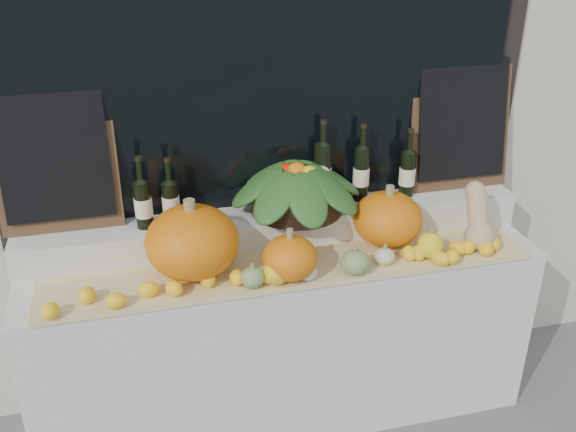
{
  "coord_description": "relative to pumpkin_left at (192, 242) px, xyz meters",
  "views": [
    {
      "loc": [
        -0.58,
        -0.88,
        2.33
      ],
      "look_at": [
        0.0,
        1.45,
        1.12
      ],
      "focal_mm": 40.0,
      "sensor_mm": 36.0,
      "label": 1
    }
  ],
  "objects": [
    {
      "name": "pumpkin_right",
      "position": [
        0.88,
        0.05,
        -0.03
      ],
      "size": [
        0.39,
        0.39,
        0.24
      ],
      "primitive_type": "ellipsoid",
      "rotation": [
        0.0,
        0.0,
        -0.27
      ],
      "color": "orange",
      "rests_on": "straw_bedding"
    },
    {
      "name": "display_sill",
      "position": [
        0.41,
        0.08,
        -0.62
      ],
      "size": [
        2.3,
        0.55,
        0.88
      ],
      "primitive_type": "cube",
      "color": "silver",
      "rests_on": "ground"
    },
    {
      "name": "produce_bowl",
      "position": [
        0.5,
        0.22,
        0.1
      ],
      "size": [
        0.64,
        0.64,
        0.24
      ],
      "color": "black",
      "rests_on": "rear_tier"
    },
    {
      "name": "rear_tier",
      "position": [
        0.41,
        0.23,
        -0.1
      ],
      "size": [
        2.3,
        0.25,
        0.16
      ],
      "primitive_type": "cube",
      "color": "silver",
      "rests_on": "display_sill"
    },
    {
      "name": "pumpkin_center",
      "position": [
        0.38,
        -0.13,
        -0.06
      ],
      "size": [
        0.26,
        0.26,
        0.19
      ],
      "primitive_type": "ellipsoid",
      "rotation": [
        0.0,
        0.0,
        -0.12
      ],
      "color": "orange",
      "rests_on": "straw_bedding"
    },
    {
      "name": "pumpkin_left",
      "position": [
        0.0,
        0.0,
        0.0
      ],
      "size": [
        0.45,
        0.45,
        0.3
      ],
      "primitive_type": "ellipsoid",
      "rotation": [
        0.0,
        0.0,
        0.17
      ],
      "color": "orange",
      "rests_on": "straw_bedding"
    },
    {
      "name": "chalkboard_left",
      "position": [
        -0.51,
        0.3,
        0.31
      ],
      "size": [
        0.5,
        0.12,
        0.62
      ],
      "rotation": [
        -0.16,
        0.0,
        0.0
      ],
      "color": "#4C331E",
      "rests_on": "rear_tier"
    },
    {
      "name": "butternut_squash",
      "position": [
        1.26,
        -0.06,
        -0.03
      ],
      "size": [
        0.14,
        0.2,
        0.29
      ],
      "color": "tan",
      "rests_on": "straw_bedding"
    },
    {
      "name": "wine_bottle_near_left",
      "position": [
        -0.06,
        0.23,
        0.08
      ],
      "size": [
        0.08,
        0.08,
        0.3
      ],
      "color": "black",
      "rests_on": "rear_tier"
    },
    {
      "name": "wine_bottle_tall",
      "position": [
        0.63,
        0.27,
        0.13
      ],
      "size": [
        0.08,
        0.08,
        0.4
      ],
      "color": "black",
      "rests_on": "rear_tier"
    },
    {
      "name": "decorative_gourds",
      "position": [
        0.61,
        -0.15,
        -0.1
      ],
      "size": [
        0.9,
        0.17,
        0.14
      ],
      "color": "#265B1B",
      "rests_on": "straw_bedding"
    },
    {
      "name": "lemon_heap",
      "position": [
        0.41,
        -0.15,
        -0.12
      ],
      "size": [
        2.2,
        0.16,
        0.06
      ],
      "primitive_type": null,
      "color": "yellow",
      "rests_on": "straw_bedding"
    },
    {
      "name": "straw_bedding",
      "position": [
        0.41,
        -0.04,
        -0.16
      ],
      "size": [
        2.1,
        0.32,
        0.02
      ],
      "primitive_type": "cube",
      "color": "tan",
      "rests_on": "display_sill"
    },
    {
      "name": "chalkboard_right",
      "position": [
        1.33,
        0.3,
        0.31
      ],
      "size": [
        0.5,
        0.12,
        0.62
      ],
      "rotation": [
        -0.16,
        0.0,
        0.0
      ],
      "color": "#4C331E",
      "rests_on": "rear_tier"
    },
    {
      "name": "wine_bottle_far_right",
      "position": [
        1.05,
        0.25,
        0.1
      ],
      "size": [
        0.08,
        0.08,
        0.33
      ],
      "color": "black",
      "rests_on": "rear_tier"
    },
    {
      "name": "wine_bottle_near_right",
      "position": [
        0.82,
        0.25,
        0.12
      ],
      "size": [
        0.08,
        0.08,
        0.37
      ],
      "color": "black",
      "rests_on": "rear_tier"
    },
    {
      "name": "wine_bottle_far_left",
      "position": [
        -0.18,
        0.21,
        0.1
      ],
      "size": [
        0.08,
        0.08,
        0.32
      ],
      "color": "black",
      "rests_on": "rear_tier"
    }
  ]
}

